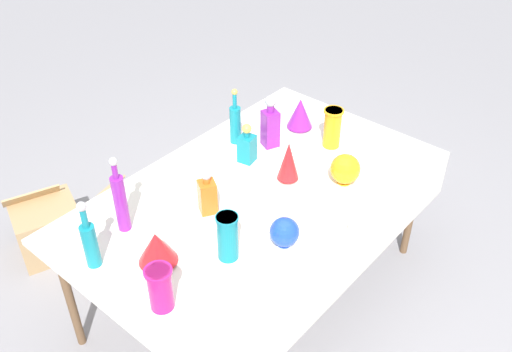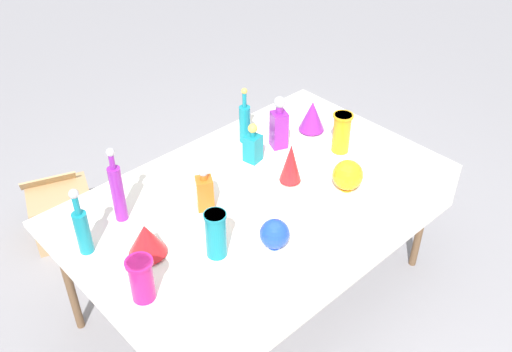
{
  "view_description": "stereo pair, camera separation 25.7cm",
  "coord_description": "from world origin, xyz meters",
  "px_view_note": "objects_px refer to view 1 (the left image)",
  "views": [
    {
      "loc": [
        -1.73,
        -1.48,
        2.56
      ],
      "look_at": [
        0.0,
        0.0,
        0.86
      ],
      "focal_mm": 40.0,
      "sensor_mm": 36.0,
      "label": 1
    },
    {
      "loc": [
        -1.55,
        -1.67,
        2.56
      ],
      "look_at": [
        0.0,
        0.0,
        0.86
      ],
      "focal_mm": 40.0,
      "sensor_mm": 36.0,
      "label": 2
    }
  ],
  "objects_px": {
    "square_decanter_2": "(270,124)",
    "slender_vase_2": "(228,236)",
    "tall_bottle_0": "(90,241)",
    "square_decanter_0": "(247,146)",
    "fluted_vase_1": "(300,113)",
    "fluted_vase_2": "(288,161)",
    "slender_vase_1": "(160,287)",
    "tall_bottle_1": "(235,123)",
    "round_bowl_1": "(284,232)",
    "slender_vase_0": "(332,127)",
    "cardboard_box_behind_right": "(48,228)",
    "tall_bottle_2": "(120,200)",
    "round_bowl_0": "(345,169)",
    "cardboard_box_behind_left": "(120,223)",
    "square_decanter_1": "(207,195)",
    "fluted_vase_0": "(157,248)"
  },
  "relations": [
    {
      "from": "tall_bottle_2",
      "to": "slender_vase_2",
      "type": "relative_size",
      "value": 1.74
    },
    {
      "from": "round_bowl_0",
      "to": "cardboard_box_behind_left",
      "type": "height_order",
      "value": "round_bowl_0"
    },
    {
      "from": "round_bowl_0",
      "to": "round_bowl_1",
      "type": "height_order",
      "value": "round_bowl_0"
    },
    {
      "from": "tall_bottle_0",
      "to": "square_decanter_2",
      "type": "xyz_separation_m",
      "value": [
        1.22,
        0.01,
        0.0
      ]
    },
    {
      "from": "tall_bottle_0",
      "to": "slender_vase_1",
      "type": "bearing_deg",
      "value": -85.12
    },
    {
      "from": "tall_bottle_2",
      "to": "tall_bottle_0",
      "type": "bearing_deg",
      "value": -160.43
    },
    {
      "from": "tall_bottle_2",
      "to": "square_decanter_2",
      "type": "bearing_deg",
      "value": -4.09
    },
    {
      "from": "tall_bottle_0",
      "to": "round_bowl_1",
      "type": "xyz_separation_m",
      "value": [
        0.63,
        -0.55,
        -0.06
      ]
    },
    {
      "from": "tall_bottle_0",
      "to": "slender_vase_0",
      "type": "relative_size",
      "value": 1.5
    },
    {
      "from": "tall_bottle_0",
      "to": "square_decanter_1",
      "type": "height_order",
      "value": "tall_bottle_0"
    },
    {
      "from": "slender_vase_0",
      "to": "slender_vase_1",
      "type": "xyz_separation_m",
      "value": [
        -1.41,
        -0.15,
        -0.01
      ]
    },
    {
      "from": "square_decanter_0",
      "to": "cardboard_box_behind_left",
      "type": "bearing_deg",
      "value": 118.4
    },
    {
      "from": "tall_bottle_1",
      "to": "square_decanter_2",
      "type": "relative_size",
      "value": 1.07
    },
    {
      "from": "slender_vase_0",
      "to": "fluted_vase_2",
      "type": "bearing_deg",
      "value": -178.61
    },
    {
      "from": "slender_vase_0",
      "to": "fluted_vase_0",
      "type": "relative_size",
      "value": 1.34
    },
    {
      "from": "tall_bottle_2",
      "to": "fluted_vase_0",
      "type": "distance_m",
      "value": 0.31
    },
    {
      "from": "fluted_vase_1",
      "to": "fluted_vase_2",
      "type": "relative_size",
      "value": 0.85
    },
    {
      "from": "tall_bottle_2",
      "to": "cardboard_box_behind_right",
      "type": "bearing_deg",
      "value": 86.92
    },
    {
      "from": "tall_bottle_0",
      "to": "fluted_vase_0",
      "type": "bearing_deg",
      "value": -47.96
    },
    {
      "from": "square_decanter_1",
      "to": "fluted_vase_0",
      "type": "height_order",
      "value": "square_decanter_1"
    },
    {
      "from": "tall_bottle_0",
      "to": "slender_vase_1",
      "type": "height_order",
      "value": "tall_bottle_0"
    },
    {
      "from": "tall_bottle_0",
      "to": "square_decanter_2",
      "type": "bearing_deg",
      "value": 0.62
    },
    {
      "from": "tall_bottle_0",
      "to": "slender_vase_0",
      "type": "bearing_deg",
      "value": -9.94
    },
    {
      "from": "slender_vase_0",
      "to": "fluted_vase_0",
      "type": "distance_m",
      "value": 1.26
    },
    {
      "from": "square_decanter_2",
      "to": "slender_vase_2",
      "type": "relative_size",
      "value": 1.36
    },
    {
      "from": "slender_vase_2",
      "to": "round_bowl_1",
      "type": "distance_m",
      "value": 0.27
    },
    {
      "from": "tall_bottle_0",
      "to": "square_decanter_0",
      "type": "relative_size",
      "value": 1.5
    },
    {
      "from": "slender_vase_1",
      "to": "cardboard_box_behind_right",
      "type": "bearing_deg",
      "value": 79.99
    },
    {
      "from": "cardboard_box_behind_left",
      "to": "slender_vase_2",
      "type": "bearing_deg",
      "value": -100.2
    },
    {
      "from": "square_decanter_0",
      "to": "cardboard_box_behind_right",
      "type": "xyz_separation_m",
      "value": [
        -0.74,
        1.01,
        -0.68
      ]
    },
    {
      "from": "fluted_vase_2",
      "to": "fluted_vase_0",
      "type": "bearing_deg",
      "value": 176.27
    },
    {
      "from": "slender_vase_1",
      "to": "cardboard_box_behind_left",
      "type": "height_order",
      "value": "slender_vase_1"
    },
    {
      "from": "fluted_vase_1",
      "to": "cardboard_box_behind_right",
      "type": "xyz_separation_m",
      "value": [
        -1.19,
        1.03,
        -0.69
      ]
    },
    {
      "from": "fluted_vase_1",
      "to": "fluted_vase_2",
      "type": "distance_m",
      "value": 0.52
    },
    {
      "from": "slender_vase_1",
      "to": "tall_bottle_1",
      "type": "bearing_deg",
      "value": 28.36
    },
    {
      "from": "fluted_vase_2",
      "to": "round_bowl_0",
      "type": "height_order",
      "value": "fluted_vase_2"
    },
    {
      "from": "fluted_vase_2",
      "to": "tall_bottle_2",
      "type": "bearing_deg",
      "value": 156.5
    },
    {
      "from": "square_decanter_2",
      "to": "round_bowl_1",
      "type": "height_order",
      "value": "square_decanter_2"
    },
    {
      "from": "tall_bottle_2",
      "to": "slender_vase_1",
      "type": "distance_m",
      "value": 0.53
    },
    {
      "from": "fluted_vase_1",
      "to": "cardboard_box_behind_right",
      "type": "bearing_deg",
      "value": 139.3
    },
    {
      "from": "square_decanter_0",
      "to": "cardboard_box_behind_left",
      "type": "height_order",
      "value": "square_decanter_0"
    },
    {
      "from": "square_decanter_2",
      "to": "cardboard_box_behind_right",
      "type": "bearing_deg",
      "value": 132.81
    },
    {
      "from": "slender_vase_1",
      "to": "slender_vase_2",
      "type": "height_order",
      "value": "slender_vase_2"
    },
    {
      "from": "tall_bottle_2",
      "to": "cardboard_box_behind_left",
      "type": "height_order",
      "value": "tall_bottle_2"
    },
    {
      "from": "square_decanter_1",
      "to": "fluted_vase_1",
      "type": "height_order",
      "value": "square_decanter_1"
    },
    {
      "from": "slender_vase_2",
      "to": "tall_bottle_2",
      "type": "bearing_deg",
      "value": 109.67
    },
    {
      "from": "fluted_vase_1",
      "to": "fluted_vase_2",
      "type": "xyz_separation_m",
      "value": [
        -0.45,
        -0.26,
        0.02
      ]
    },
    {
      "from": "tall_bottle_2",
      "to": "slender_vase_1",
      "type": "relative_size",
      "value": 1.97
    },
    {
      "from": "fluted_vase_2",
      "to": "tall_bottle_1",
      "type": "bearing_deg",
      "value": 78.86
    },
    {
      "from": "tall_bottle_1",
      "to": "round_bowl_1",
      "type": "height_order",
      "value": "tall_bottle_1"
    }
  ]
}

